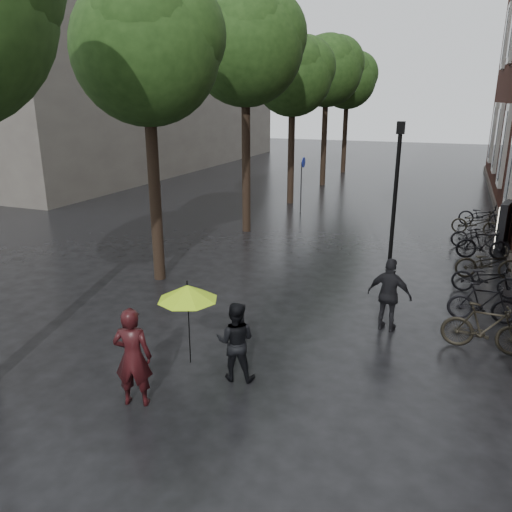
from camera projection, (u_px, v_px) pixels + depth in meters
The scene contains 11 objects.
ground at pixel (140, 478), 6.84m from camera, with size 120.00×120.00×0.00m, color black.
bg_building at pixel (101, 71), 37.35m from camera, with size 16.00×30.00×14.00m, color #47423D.
street_trees at pixel (271, 65), 20.45m from camera, with size 4.33×34.03×8.91m.
person_burgundy at pixel (133, 357), 8.28m from camera, with size 0.64×0.42×1.76m, color black.
person_black at pixel (236, 341), 9.09m from camera, with size 0.73×0.57×1.51m, color black.
lime_umbrella at pixel (187, 292), 8.43m from camera, with size 1.04×1.04×1.54m.
pedestrian_walking at pixel (389, 295), 11.02m from camera, with size 0.98×0.41×1.68m, color black.
parked_bicycles at pixel (482, 251), 15.51m from camera, with size 2.10×12.23×1.03m.
ad_lightbox at pixel (503, 227), 16.78m from camera, with size 0.26×1.14×1.71m.
lamp_post at pixel (396, 181), 14.83m from camera, with size 0.22×0.22×4.37m.
cycle_sign at pixel (302, 176), 22.58m from camera, with size 0.13×0.45×2.50m.
Camera 1 is at (3.57, -4.62, 4.97)m, focal length 35.00 mm.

